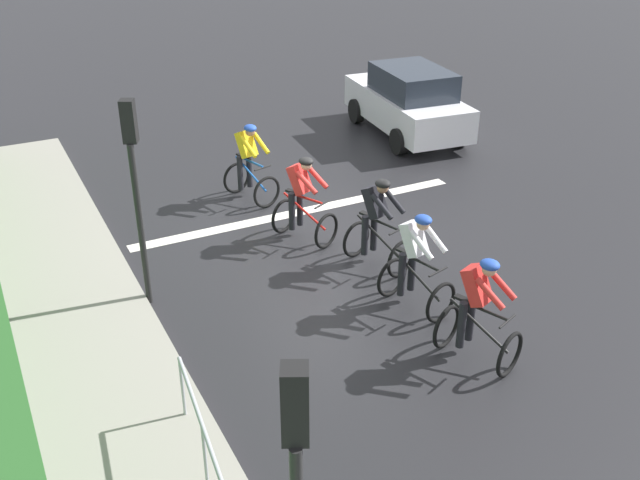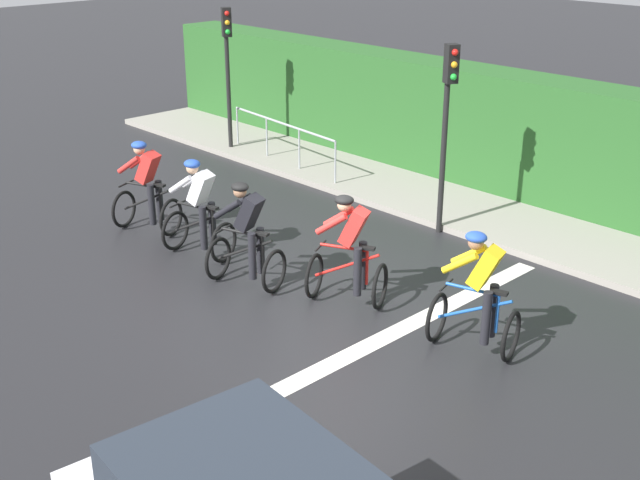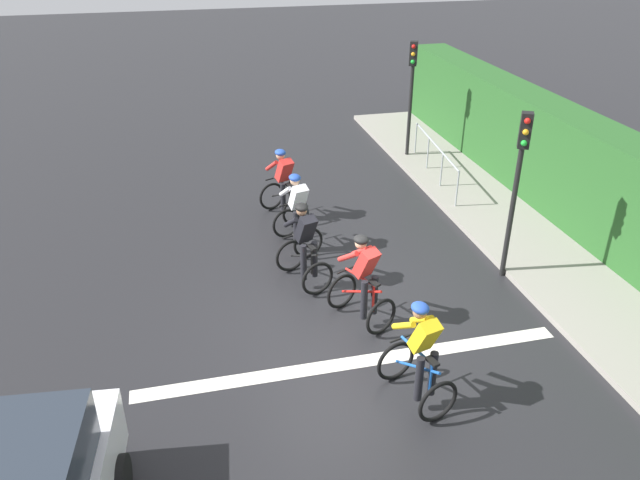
% 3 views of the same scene
% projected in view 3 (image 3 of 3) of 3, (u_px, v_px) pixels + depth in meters
% --- Properties ---
extents(ground_plane, '(80.00, 80.00, 0.00)m').
position_uv_depth(ground_plane, '(336.00, 322.00, 10.96)').
color(ground_plane, black).
extents(sidewalk_kerb, '(2.80, 19.07, 0.12)m').
position_uv_depth(sidewalk_kerb, '(536.00, 237.00, 13.69)').
color(sidewalk_kerb, gray).
rests_on(sidewalk_kerb, ground).
extents(stone_wall_low, '(0.44, 19.07, 0.60)m').
position_uv_depth(stone_wall_low, '(574.00, 223.00, 13.76)').
color(stone_wall_low, tan).
rests_on(stone_wall_low, ground).
extents(hedge_wall, '(1.10, 19.07, 2.42)m').
position_uv_depth(hedge_wall, '(594.00, 184.00, 13.40)').
color(hedge_wall, '#265623').
rests_on(hedge_wall, ground).
extents(road_marking_stop_line, '(7.00, 0.30, 0.01)m').
position_uv_depth(road_marking_stop_line, '(354.00, 362.00, 9.98)').
color(road_marking_stop_line, silver).
rests_on(road_marking_stop_line, ground).
extents(cyclist_lead, '(1.03, 1.26, 1.66)m').
position_uv_depth(cyclist_lead, '(283.00, 186.00, 14.33)').
color(cyclist_lead, black).
rests_on(cyclist_lead, ground).
extents(cyclist_second, '(0.94, 1.22, 1.66)m').
position_uv_depth(cyclist_second, '(297.00, 214.00, 13.01)').
color(cyclist_second, black).
rests_on(cyclist_second, ground).
extents(cyclist_mid, '(0.98, 1.24, 1.66)m').
position_uv_depth(cyclist_mid, '(304.00, 247.00, 11.75)').
color(cyclist_mid, black).
rests_on(cyclist_mid, ground).
extents(cyclist_fourth, '(1.08, 1.27, 1.66)m').
position_uv_depth(cyclist_fourth, '(363.00, 282.00, 10.63)').
color(cyclist_fourth, black).
rests_on(cyclist_fourth, ground).
extents(cyclist_trailing, '(0.95, 1.22, 1.66)m').
position_uv_depth(cyclist_trailing, '(420.00, 357.00, 8.85)').
color(cyclist_trailing, black).
rests_on(cyclist_trailing, ground).
extents(traffic_light_near_crossing, '(0.27, 0.29, 3.34)m').
position_uv_depth(traffic_light_near_crossing, '(518.00, 172.00, 11.29)').
color(traffic_light_near_crossing, black).
rests_on(traffic_light_near_crossing, ground).
extents(traffic_light_far_junction, '(0.27, 0.29, 3.34)m').
position_uv_depth(traffic_light_far_junction, '(412.00, 83.00, 17.11)').
color(traffic_light_far_junction, black).
rests_on(traffic_light_far_junction, ground).
extents(pedestrian_railing_kerbside, '(0.45, 3.77, 1.03)m').
position_uv_depth(pedestrian_railing_kerbside, '(435.00, 153.00, 16.31)').
color(pedestrian_railing_kerbside, '#999EA3').
rests_on(pedestrian_railing_kerbside, ground).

